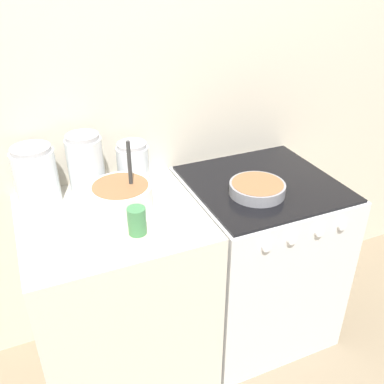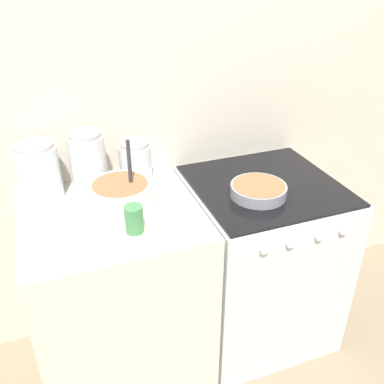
{
  "view_description": "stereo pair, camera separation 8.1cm",
  "coord_description": "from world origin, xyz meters",
  "px_view_note": "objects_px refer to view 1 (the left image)",
  "views": [
    {
      "loc": [
        -0.64,
        -1.13,
        1.83
      ],
      "look_at": [
        -0.02,
        0.3,
        0.94
      ],
      "focal_mm": 40.0,
      "sensor_mm": 36.0,
      "label": 1
    },
    {
      "loc": [
        -0.56,
        -1.16,
        1.83
      ],
      "look_at": [
        -0.02,
        0.3,
        0.94
      ],
      "focal_mm": 40.0,
      "sensor_mm": 36.0,
      "label": 2
    }
  ],
  "objects_px": {
    "tin_can": "(137,222)",
    "stove": "(256,258)",
    "baking_pan": "(257,188)",
    "storage_jar_left": "(37,179)",
    "storage_jar_right": "(133,167)",
    "storage_jar_middle": "(86,169)",
    "mixing_bowl": "(121,197)"
  },
  "relations": [
    {
      "from": "storage_jar_left",
      "to": "stove",
      "type": "bearing_deg",
      "value": -13.1
    },
    {
      "from": "tin_can",
      "to": "stove",
      "type": "bearing_deg",
      "value": 14.37
    },
    {
      "from": "mixing_bowl",
      "to": "baking_pan",
      "type": "height_order",
      "value": "mixing_bowl"
    },
    {
      "from": "storage_jar_right",
      "to": "mixing_bowl",
      "type": "bearing_deg",
      "value": -118.52
    },
    {
      "from": "storage_jar_middle",
      "to": "storage_jar_right",
      "type": "xyz_separation_m",
      "value": [
        0.21,
        -0.0,
        -0.03
      ]
    },
    {
      "from": "storage_jar_right",
      "to": "storage_jar_middle",
      "type": "bearing_deg",
      "value": 180.0
    },
    {
      "from": "mixing_bowl",
      "to": "storage_jar_middle",
      "type": "relative_size",
      "value": 1.11
    },
    {
      "from": "mixing_bowl",
      "to": "storage_jar_left",
      "type": "xyz_separation_m",
      "value": [
        -0.3,
        0.21,
        0.04
      ]
    },
    {
      "from": "storage_jar_middle",
      "to": "storage_jar_right",
      "type": "relative_size",
      "value": 1.36
    },
    {
      "from": "storage_jar_left",
      "to": "storage_jar_right",
      "type": "relative_size",
      "value": 1.27
    },
    {
      "from": "stove",
      "to": "storage_jar_middle",
      "type": "relative_size",
      "value": 3.23
    },
    {
      "from": "tin_can",
      "to": "mixing_bowl",
      "type": "bearing_deg",
      "value": 92.9
    },
    {
      "from": "baking_pan",
      "to": "tin_can",
      "type": "relative_size",
      "value": 2.13
    },
    {
      "from": "stove",
      "to": "tin_can",
      "type": "relative_size",
      "value": 7.68
    },
    {
      "from": "storage_jar_right",
      "to": "stove",
      "type": "bearing_deg",
      "value": -22.18
    },
    {
      "from": "mixing_bowl",
      "to": "tin_can",
      "type": "bearing_deg",
      "value": -87.1
    },
    {
      "from": "stove",
      "to": "storage_jar_middle",
      "type": "distance_m",
      "value": 0.97
    },
    {
      "from": "baking_pan",
      "to": "stove",
      "type": "bearing_deg",
      "value": 44.25
    },
    {
      "from": "stove",
      "to": "mixing_bowl",
      "type": "distance_m",
      "value": 0.84
    },
    {
      "from": "mixing_bowl",
      "to": "tin_can",
      "type": "xyz_separation_m",
      "value": [
        0.01,
        -0.18,
        -0.01
      ]
    },
    {
      "from": "baking_pan",
      "to": "storage_jar_middle",
      "type": "height_order",
      "value": "storage_jar_middle"
    },
    {
      "from": "mixing_bowl",
      "to": "baking_pan",
      "type": "bearing_deg",
      "value": -9.25
    },
    {
      "from": "storage_jar_left",
      "to": "storage_jar_middle",
      "type": "relative_size",
      "value": 0.93
    },
    {
      "from": "baking_pan",
      "to": "tin_can",
      "type": "xyz_separation_m",
      "value": [
        -0.57,
        -0.09,
        0.03
      ]
    },
    {
      "from": "stove",
      "to": "mixing_bowl",
      "type": "height_order",
      "value": "mixing_bowl"
    },
    {
      "from": "mixing_bowl",
      "to": "storage_jar_middle",
      "type": "distance_m",
      "value": 0.23
    },
    {
      "from": "baking_pan",
      "to": "storage_jar_left",
      "type": "relative_size",
      "value": 0.96
    },
    {
      "from": "stove",
      "to": "baking_pan",
      "type": "relative_size",
      "value": 3.61
    },
    {
      "from": "storage_jar_left",
      "to": "storage_jar_middle",
      "type": "xyz_separation_m",
      "value": [
        0.21,
        -0.0,
        0.01
      ]
    },
    {
      "from": "stove",
      "to": "tin_can",
      "type": "bearing_deg",
      "value": -165.63
    },
    {
      "from": "stove",
      "to": "storage_jar_right",
      "type": "xyz_separation_m",
      "value": [
        -0.55,
        0.22,
        0.53
      ]
    },
    {
      "from": "stove",
      "to": "tin_can",
      "type": "xyz_separation_m",
      "value": [
        -0.65,
        -0.17,
        0.5
      ]
    }
  ]
}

